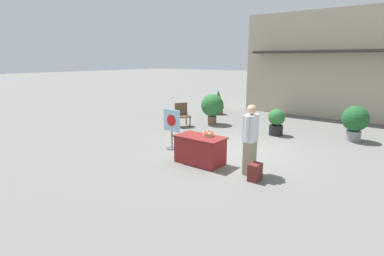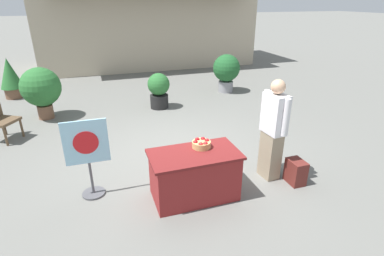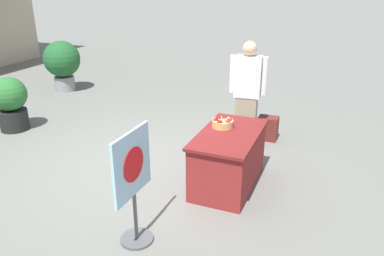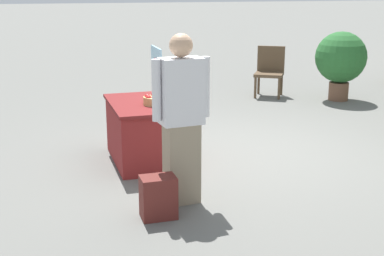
{
  "view_description": "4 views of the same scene",
  "coord_description": "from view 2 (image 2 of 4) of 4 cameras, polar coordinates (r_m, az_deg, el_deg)",
  "views": [
    {
      "loc": [
        4.59,
        -7.75,
        2.82
      ],
      "look_at": [
        -0.44,
        -1.21,
        0.91
      ],
      "focal_mm": 28.0,
      "sensor_mm": 36.0,
      "label": 1
    },
    {
      "loc": [
        -1.34,
        -5.11,
        2.9
      ],
      "look_at": [
        0.22,
        -0.5,
        0.79
      ],
      "focal_mm": 28.0,
      "sensor_mm": 36.0,
      "label": 2
    },
    {
      "loc": [
        -4.41,
        -2.62,
        2.66
      ],
      "look_at": [
        -0.44,
        -1.0,
        0.93
      ],
      "focal_mm": 35.0,
      "sensor_mm": 36.0,
      "label": 3
    },
    {
      "loc": [
        6.42,
        -2.63,
        2.21
      ],
      "look_at": [
        0.45,
        -0.84,
        0.52
      ],
      "focal_mm": 50.0,
      "sensor_mm": 36.0,
      "label": 4
    }
  ],
  "objects": [
    {
      "name": "person_visitor",
      "position": [
        5.15,
        15.2,
        -0.3
      ],
      "size": [
        0.3,
        0.61,
        1.75
      ],
      "rotation": [
        0.0,
        0.0,
        -3.05
      ],
      "color": "gray",
      "rests_on": "ground_plane"
    },
    {
      "name": "ground_plane",
      "position": [
        6.03,
        -3.51,
        -5.35
      ],
      "size": [
        120.0,
        120.0,
        0.0
      ],
      "primitive_type": "plane",
      "color": "slate"
    },
    {
      "name": "display_table",
      "position": [
        4.69,
        0.45,
        -8.92
      ],
      "size": [
        1.36,
        0.75,
        0.77
      ],
      "color": "maroon",
      "rests_on": "ground_plane"
    },
    {
      "name": "storefront_building",
      "position": [
        14.76,
        -8.77,
        21.83
      ],
      "size": [
        9.28,
        4.63,
        5.09
      ],
      "color": "#B7A88E",
      "rests_on": "ground_plane"
    },
    {
      "name": "backpack",
      "position": [
        5.4,
        19.13,
        -7.87
      ],
      "size": [
        0.24,
        0.34,
        0.42
      ],
      "color": "maroon",
      "rests_on": "ground_plane"
    },
    {
      "name": "potted_plant_far_right",
      "position": [
        10.11,
        6.56,
        10.92
      ],
      "size": [
        0.89,
        0.89,
        1.24
      ],
      "color": "gray",
      "rests_on": "ground_plane"
    },
    {
      "name": "potted_plant_near_right",
      "position": [
        8.56,
        -6.34,
        7.33
      ],
      "size": [
        0.62,
        0.62,
        1.0
      ],
      "color": "black",
      "rests_on": "ground_plane"
    },
    {
      "name": "apple_basket",
      "position": [
        4.65,
        1.8,
        -3.0
      ],
      "size": [
        0.29,
        0.29,
        0.13
      ],
      "color": "tan",
      "rests_on": "display_table"
    },
    {
      "name": "potted_plant_far_left",
      "position": [
        10.95,
        -31.33,
        8.36
      ],
      "size": [
        0.66,
        0.66,
        1.25
      ],
      "color": "brown",
      "rests_on": "ground_plane"
    },
    {
      "name": "potted_plant_near_left",
      "position": [
        8.55,
        -26.82,
        6.78
      ],
      "size": [
        0.98,
        0.98,
        1.34
      ],
      "color": "brown",
      "rests_on": "ground_plane"
    },
    {
      "name": "poster_board",
      "position": [
        4.83,
        -19.22,
        -4.84
      ],
      "size": [
        0.66,
        0.36,
        1.28
      ],
      "rotation": [
        0.0,
        0.0,
        -1.59
      ],
      "color": "#4C4C51",
      "rests_on": "ground_plane"
    }
  ]
}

